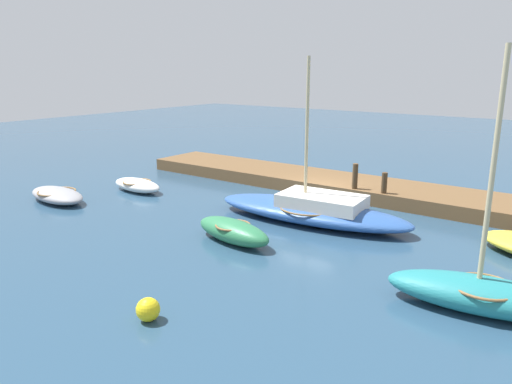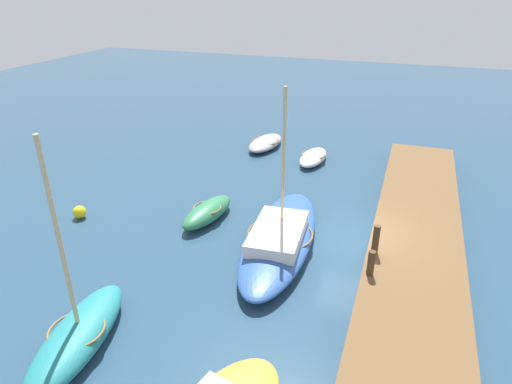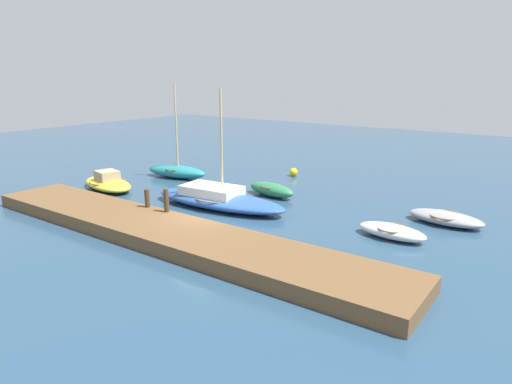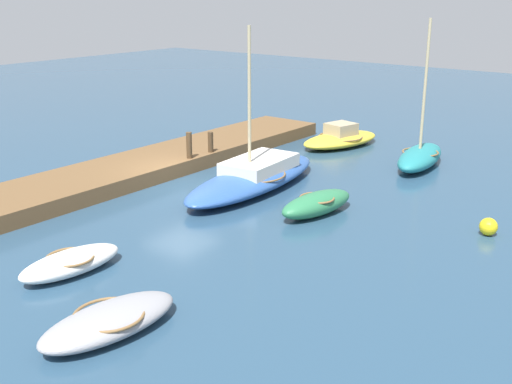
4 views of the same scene
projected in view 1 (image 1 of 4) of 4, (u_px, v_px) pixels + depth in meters
ground_plane at (316, 201)px, 21.01m from camera, size 84.00×84.00×0.00m
dock_platform at (339, 185)px, 22.64m from camera, size 21.14×3.24×0.59m
rowboat_grey at (57, 195)px, 20.83m from camera, size 3.50×1.84×0.57m
sailboat_blue at (312, 209)px, 18.08m from camera, size 7.87×3.00×6.02m
dinghy_white at (137, 185)px, 22.58m from camera, size 3.01×1.45×0.58m
rowboat_teal at (483, 293)px, 11.39m from camera, size 4.58×2.15×6.12m
rowboat_green at (233, 231)px, 15.97m from camera, size 3.27×1.60×0.75m
mooring_post_west at (384, 183)px, 19.84m from camera, size 0.23×0.23×0.86m
mooring_post_mid_west at (355, 176)px, 20.55m from camera, size 0.23×0.23×1.08m
marker_buoy at (148, 310)px, 11.01m from camera, size 0.55×0.55×0.55m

